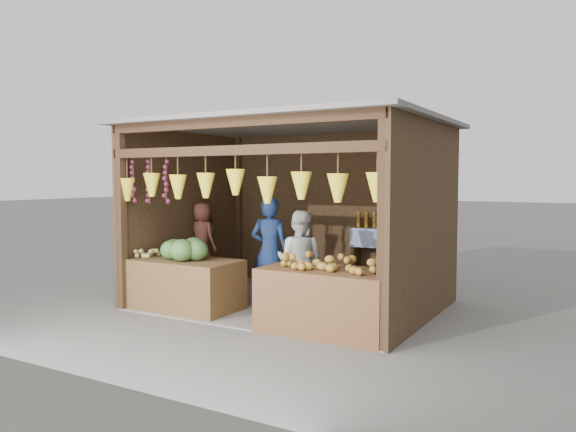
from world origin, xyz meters
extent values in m
plane|color=#514F49|center=(0.00, 0.00, 0.00)|extent=(80.00, 80.00, 0.00)
cube|color=slate|center=(0.00, 0.00, 0.01)|extent=(4.00, 3.00, 0.02)
cube|color=black|center=(0.00, 1.50, 1.30)|extent=(4.00, 0.06, 2.60)
cube|color=black|center=(-2.00, 0.00, 1.30)|extent=(0.06, 3.00, 2.60)
cube|color=black|center=(2.00, 0.00, 1.30)|extent=(0.06, 3.00, 2.60)
cube|color=#605B54|center=(0.00, 0.00, 2.63)|extent=(4.30, 3.30, 0.06)
cube|color=black|center=(-1.94, -1.44, 1.30)|extent=(0.11, 0.11, 2.60)
cube|color=black|center=(1.94, -1.44, 1.30)|extent=(0.11, 0.11, 2.60)
cube|color=black|center=(-1.94, 1.44, 1.30)|extent=(0.11, 0.11, 2.60)
cube|color=black|center=(1.94, 1.44, 1.30)|extent=(0.11, 0.11, 2.60)
cube|color=black|center=(0.00, -1.44, 2.20)|extent=(4.00, 0.12, 0.12)
cube|color=black|center=(0.00, -1.44, 2.54)|extent=(4.00, 0.12, 0.12)
cube|color=#382314|center=(1.05, 1.30, 1.05)|extent=(1.25, 0.30, 0.05)
cube|color=#382314|center=(0.47, 1.30, 0.53)|extent=(0.05, 0.28, 1.05)
cube|color=#382314|center=(1.64, 1.30, 0.53)|extent=(0.05, 0.28, 1.05)
cube|color=blue|center=(1.05, 1.14, 0.92)|extent=(1.25, 0.02, 0.30)
cube|color=#53371B|center=(-1.15, -1.01, 0.36)|extent=(1.53, 0.85, 0.71)
cube|color=#52311B|center=(1.12, -1.08, 0.39)|extent=(1.62, 0.85, 0.77)
cube|color=black|center=(-1.79, 0.17, 0.16)|extent=(0.34, 0.34, 0.32)
imported|color=#14264E|center=(-0.28, -0.14, 0.79)|extent=(0.65, 0.50, 1.59)
imported|color=silver|center=(0.26, -0.24, 0.71)|extent=(0.76, 0.64, 1.41)
imported|color=brown|center=(-1.79, 0.17, 0.89)|extent=(0.64, 0.49, 1.15)
camera|label=1|loc=(4.02, -7.08, 1.86)|focal=35.00mm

